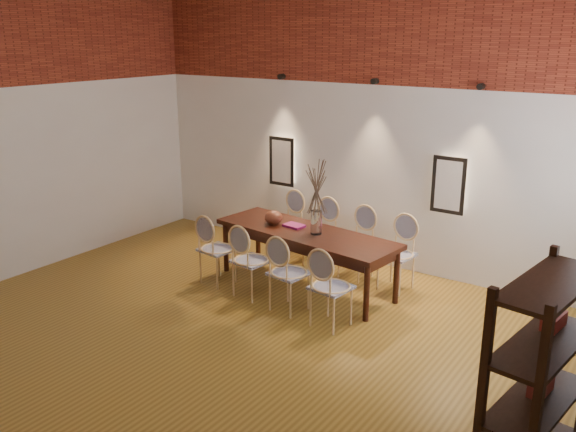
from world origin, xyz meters
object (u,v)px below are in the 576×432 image
Objects in this scene: chair_far_b at (320,234)px; bowl at (273,217)px; dining_table at (306,259)px; chair_near_a at (217,249)px; vase at (316,222)px; chair_near_b at (251,260)px; chair_far_d at (396,255)px; shelving_rack at (536,402)px; chair_far_a at (286,225)px; chair_near_c at (289,273)px; chair_near_d at (331,287)px; chair_far_c at (356,244)px; book at (294,226)px.

chair_far_b is 3.92× the size of bowl.
dining_table is at bearing -1.04° from bowl.
vase is (1.16, 0.55, 0.43)m from chair_near_a.
chair_far_d is (1.39, 1.20, 0.00)m from chair_near_b.
chair_near_b is at bearing 161.85° from shelving_rack.
chair_near_a is at bearing 36.13° from chair_far_d.
chair_far_a is 1.00× the size of chair_far_b.
dining_table is 0.55m from vase.
chair_near_a is 1.00× the size of chair_near_c.
vase reaches higher than chair_near_c.
chair_near_c is 1.10m from bowl.
chair_near_d and chair_far_d have the same top height.
chair_far_a is 0.52× the size of shelving_rack.
chair_near_b is at bearing -131.62° from vase.
chair_far_d is (0.61, -0.07, 0.00)m from chair_far_c.
chair_near_a is at bearing -130.14° from bowl.
chair_near_c is 1.36m from chair_far_c.
dining_table is at bearing 65.46° from chair_near_b.
dining_table is 0.75m from chair_far_b.
shelving_rack is at bearing -35.28° from book.
chair_near_a and chair_near_d have the same top height.
bowl is 0.31m from book.
chair_near_b is 1.00× the size of chair_near_c.
chair_near_b is at bearing 180.00° from chair_near_d.
vase is (0.16, -0.02, 0.53)m from dining_table.
chair_far_c is 1.16m from bowl.
chair_near_d is 1.36m from chair_far_d.
chair_near_c reaches higher than book.
vase is 0.68m from bowl.
chair_far_b is at bearing 132.40° from chair_near_d.
vase is at bearing -11.82° from book.
chair_far_a is 1.24m from chair_far_c.
vase is 0.17× the size of shelving_rack.
chair_near_b is 3.62× the size of book.
vase reaches higher than chair_near_d.
chair_near_a is at bearing -141.02° from book.
vase is at bearing 148.21° from chair_far_a.
chair_near_a and chair_near_c have the same top height.
chair_near_b and chair_near_d have the same top height.
chair_near_c is at bearing 114.54° from chair_far_b.
chair_far_b is at bearing 65.46° from chair_near_a.
book is 4.40m from shelving_rack.
chair_near_c and chair_far_c have the same top height.
chair_near_c and chair_far_a have the same top height.
chair_near_a and chair_far_a have the same top height.
chair_far_d is (1.00, 0.57, 0.09)m from dining_table.
chair_far_a is 1.86m from chair_far_d.
shelving_rack is at bearing -37.52° from vase.
vase reaches higher than chair_far_a.
chair_far_b reaches higher than bowl.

